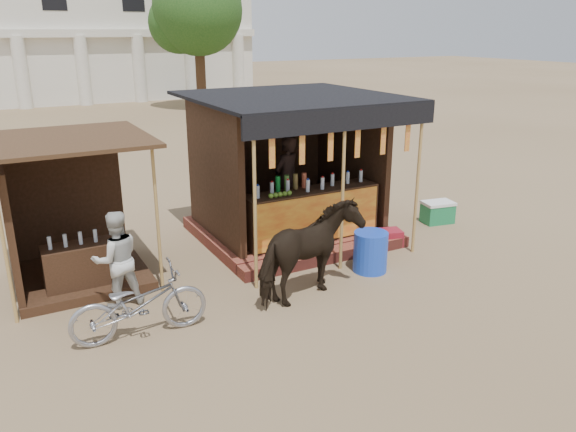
# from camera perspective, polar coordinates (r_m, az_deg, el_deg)

# --- Properties ---
(ground) EXTENTS (120.00, 120.00, 0.00)m
(ground) POSITION_cam_1_polar(r_m,az_deg,el_deg) (8.12, 5.48, -10.57)
(ground) COLOR #846B4C
(ground) RESTS_ON ground
(main_stall) EXTENTS (3.60, 3.61, 2.78)m
(main_stall) POSITION_cam_1_polar(r_m,az_deg,el_deg) (10.89, 0.23, 3.03)
(main_stall) COLOR brown
(main_stall) RESTS_ON ground
(secondary_stall) EXTENTS (2.40, 2.40, 2.38)m
(secondary_stall) POSITION_cam_1_polar(r_m,az_deg,el_deg) (9.63, -21.73, -1.54)
(secondary_stall) COLOR #3D2216
(secondary_stall) RESTS_ON ground
(cow) EXTENTS (1.90, 1.28, 1.47)m
(cow) POSITION_cam_1_polar(r_m,az_deg,el_deg) (8.43, 2.25, -3.81)
(cow) COLOR black
(cow) RESTS_ON ground
(motorbike) EXTENTS (1.84, 0.71, 0.95)m
(motorbike) POSITION_cam_1_polar(r_m,az_deg,el_deg) (7.76, -14.89, -8.65)
(motorbike) COLOR #919399
(motorbike) RESTS_ON ground
(bystander) EXTENTS (0.73, 0.57, 1.47)m
(bystander) POSITION_cam_1_polar(r_m,az_deg,el_deg) (8.59, -17.01, -4.23)
(bystander) COLOR beige
(bystander) RESTS_ON ground
(blue_barrel) EXTENTS (0.61, 0.61, 0.69)m
(blue_barrel) POSITION_cam_1_polar(r_m,az_deg,el_deg) (9.62, 8.36, -3.61)
(blue_barrel) COLOR blue
(blue_barrel) RESTS_ON ground
(red_crate) EXTENTS (0.48, 0.46, 0.32)m
(red_crate) POSITION_cam_1_polar(r_m,az_deg,el_deg) (10.84, 10.33, -2.20)
(red_crate) COLOR maroon
(red_crate) RESTS_ON ground
(cooler) EXTENTS (0.71, 0.54, 0.46)m
(cooler) POSITION_cam_1_polar(r_m,az_deg,el_deg) (12.33, 14.95, 0.39)
(cooler) COLOR #1B7B45
(cooler) RESTS_ON ground
(background_building) EXTENTS (26.00, 7.45, 8.18)m
(background_building) POSITION_cam_1_polar(r_m,az_deg,el_deg) (35.85, -26.38, 16.77)
(background_building) COLOR silver
(background_building) RESTS_ON ground
(tree) EXTENTS (4.50, 4.40, 7.00)m
(tree) POSITION_cam_1_polar(r_m,az_deg,el_deg) (29.68, -9.61, 19.62)
(tree) COLOR #382314
(tree) RESTS_ON ground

